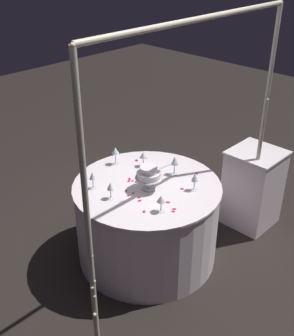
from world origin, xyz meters
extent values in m
plane|color=black|center=(0.00, 0.00, 0.00)|extent=(12.00, 12.00, 0.00)
cylinder|color=#B7B29E|center=(-0.96, 0.46, 1.05)|extent=(0.04, 0.04, 2.10)
cylinder|color=#B7B29E|center=(0.96, 0.46, 1.05)|extent=(0.04, 0.04, 2.10)
cylinder|color=#B7B29E|center=(0.00, 0.46, 2.10)|extent=(1.92, 0.04, 0.04)
sphere|color=#F9EAB2|center=(-0.95, 0.46, 0.33)|extent=(0.02, 0.02, 0.02)
sphere|color=#F9EAB2|center=(0.95, 0.47, 0.65)|extent=(0.02, 0.02, 0.02)
sphere|color=#F9EAB2|center=(-0.73, 0.46, 2.10)|extent=(0.02, 0.02, 0.02)
sphere|color=#F9EAB2|center=(-0.96, 0.46, 0.25)|extent=(0.02, 0.02, 0.02)
sphere|color=#F9EAB2|center=(0.96, 0.47, 0.53)|extent=(0.02, 0.02, 0.02)
sphere|color=#F9EAB2|center=(-0.40, 0.44, 2.10)|extent=(0.02, 0.02, 0.02)
sphere|color=#F9EAB2|center=(-0.95, 0.47, 1.34)|extent=(0.02, 0.02, 0.02)
sphere|color=#F9EAB2|center=(0.96, 0.46, 0.86)|extent=(0.02, 0.02, 0.02)
sphere|color=#F9EAB2|center=(-0.05, 0.45, 2.10)|extent=(0.02, 0.02, 0.02)
sphere|color=#F9EAB2|center=(-0.97, 0.47, 0.22)|extent=(0.02, 0.02, 0.02)
sphere|color=#F9EAB2|center=(0.94, 0.45, 1.12)|extent=(0.02, 0.02, 0.02)
sphere|color=#F9EAB2|center=(0.30, 0.45, 2.10)|extent=(0.02, 0.02, 0.02)
sphere|color=#F9EAB2|center=(-0.94, 0.45, 0.37)|extent=(0.02, 0.02, 0.02)
sphere|color=#F9EAB2|center=(0.97, 0.46, 0.61)|extent=(0.02, 0.02, 0.02)
sphere|color=#F9EAB2|center=(0.60, 0.46, 2.10)|extent=(0.02, 0.02, 0.02)
sphere|color=#F9EAB2|center=(-0.97, 0.44, 0.68)|extent=(0.02, 0.02, 0.02)
sphere|color=#F9EAB2|center=(0.98, 0.47, 0.37)|extent=(0.02, 0.02, 0.02)
sphere|color=#F9EAB2|center=(0.96, 0.46, 2.10)|extent=(0.02, 0.02, 0.02)
cylinder|color=white|center=(0.00, 0.00, 0.36)|extent=(1.21, 1.21, 0.72)
cylinder|color=white|center=(0.00, 0.00, 0.73)|extent=(1.23, 1.23, 0.02)
cube|color=white|center=(-1.08, 0.38, 0.38)|extent=(0.45, 0.45, 0.76)
cube|color=white|center=(-1.08, 0.38, 0.77)|extent=(0.47, 0.47, 0.02)
cylinder|color=silver|center=(0.04, 0.05, 0.74)|extent=(0.11, 0.11, 0.01)
cylinder|color=silver|center=(0.04, 0.05, 0.79)|extent=(0.02, 0.02, 0.09)
cylinder|color=silver|center=(0.04, 0.05, 0.84)|extent=(0.22, 0.22, 0.01)
cylinder|color=white|center=(0.04, 0.05, 0.87)|extent=(0.19, 0.19, 0.05)
cylinder|color=white|center=(0.04, 0.05, 0.92)|extent=(0.14, 0.14, 0.05)
cylinder|color=silver|center=(-0.29, 0.04, 0.74)|extent=(0.06, 0.06, 0.00)
cylinder|color=silver|center=(-0.29, 0.04, 0.79)|extent=(0.01, 0.01, 0.09)
cone|color=silver|center=(-0.29, 0.04, 0.87)|extent=(0.06, 0.06, 0.07)
cylinder|color=silver|center=(0.20, 0.34, 0.74)|extent=(0.06, 0.06, 0.00)
cylinder|color=silver|center=(0.20, 0.34, 0.78)|extent=(0.01, 0.01, 0.08)
cone|color=silver|center=(0.20, 0.34, 0.85)|extent=(0.07, 0.07, 0.05)
cylinder|color=silver|center=(0.34, -0.06, 0.74)|extent=(0.06, 0.06, 0.00)
cylinder|color=silver|center=(0.34, -0.06, 0.78)|extent=(0.01, 0.01, 0.08)
cone|color=silver|center=(0.34, -0.06, 0.85)|extent=(0.06, 0.06, 0.06)
cylinder|color=silver|center=(-0.21, 0.33, 0.74)|extent=(0.06, 0.06, 0.00)
cylinder|color=silver|center=(-0.21, 0.33, 0.78)|extent=(0.01, 0.01, 0.08)
cone|color=silver|center=(-0.21, 0.33, 0.86)|extent=(0.06, 0.06, 0.07)
cylinder|color=silver|center=(-0.21, -0.25, 0.74)|extent=(0.06, 0.06, 0.00)
cylinder|color=silver|center=(-0.21, -0.25, 0.78)|extent=(0.01, 0.01, 0.08)
cone|color=silver|center=(-0.21, -0.25, 0.85)|extent=(0.06, 0.06, 0.05)
cylinder|color=silver|center=(0.34, -0.28, 0.74)|extent=(0.06, 0.06, 0.00)
cylinder|color=silver|center=(0.34, -0.28, 0.78)|extent=(0.01, 0.01, 0.08)
cone|color=silver|center=(0.34, -0.28, 0.85)|extent=(0.05, 0.05, 0.06)
cylinder|color=silver|center=(-0.07, -0.46, 0.74)|extent=(0.06, 0.06, 0.00)
cylinder|color=silver|center=(-0.07, -0.46, 0.79)|extent=(0.01, 0.01, 0.10)
cone|color=silver|center=(-0.07, -0.46, 0.87)|extent=(0.07, 0.07, 0.06)
cube|color=silver|center=(-0.29, -0.11, 0.74)|extent=(0.22, 0.07, 0.01)
cube|color=white|center=(-0.15, -0.14, 0.74)|extent=(0.09, 0.04, 0.01)
ellipsoid|color=#C61951|center=(0.18, -0.05, 0.74)|extent=(0.04, 0.04, 0.00)
ellipsoid|color=#C61951|center=(0.21, 0.13, 0.74)|extent=(0.04, 0.03, 0.00)
ellipsoid|color=#C61951|center=(0.07, -0.15, 0.74)|extent=(0.03, 0.03, 0.00)
ellipsoid|color=#C61951|center=(0.29, 0.25, 0.74)|extent=(0.04, 0.04, 0.00)
ellipsoid|color=#C61951|center=(0.04, -0.13, 0.74)|extent=(0.03, 0.03, 0.00)
ellipsoid|color=#C61951|center=(0.07, 0.30, 0.74)|extent=(0.04, 0.04, 0.00)
ellipsoid|color=#C61951|center=(-0.43, 0.18, 0.74)|extent=(0.04, 0.04, 0.00)
ellipsoid|color=#C61951|center=(-0.33, -0.34, 0.74)|extent=(0.04, 0.04, 0.00)
ellipsoid|color=#C61951|center=(0.17, 0.01, 0.74)|extent=(0.03, 0.02, 0.00)
ellipsoid|color=#C61951|center=(0.22, 0.01, 0.74)|extent=(0.03, 0.03, 0.00)
ellipsoid|color=#C61951|center=(-0.24, -0.37, 0.74)|extent=(0.04, 0.05, 0.00)
ellipsoid|color=#C61951|center=(0.11, 0.39, 0.74)|extent=(0.04, 0.04, 0.00)
ellipsoid|color=#C61951|center=(0.14, 0.41, 0.74)|extent=(0.03, 0.04, 0.00)
ellipsoid|color=#C61951|center=(0.03, -0.09, 0.74)|extent=(0.04, 0.04, 0.00)
ellipsoid|color=#C61951|center=(-0.12, -0.19, 0.74)|extent=(0.03, 0.04, 0.00)
ellipsoid|color=#C61951|center=(0.04, -0.17, 0.74)|extent=(0.04, 0.04, 0.00)
ellipsoid|color=#C61951|center=(-0.16, 0.00, 0.74)|extent=(0.03, 0.02, 0.00)
ellipsoid|color=#C61951|center=(-0.15, 0.25, 0.74)|extent=(0.03, 0.04, 0.00)
ellipsoid|color=#C61951|center=(0.18, 0.09, 0.74)|extent=(0.03, 0.02, 0.00)
ellipsoid|color=#C61951|center=(-0.20, -0.12, 0.74)|extent=(0.04, 0.04, 0.00)
camera|label=1|loc=(2.11, 2.05, 2.53)|focal=44.75mm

